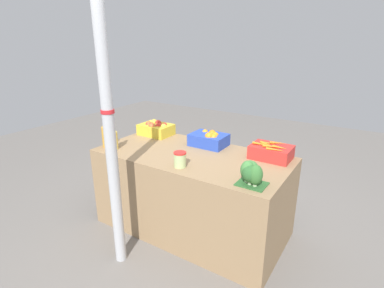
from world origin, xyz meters
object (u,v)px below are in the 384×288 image
Objects in this scene: orange_crate at (209,139)px; pickle_jar at (180,159)px; apple_crate at (156,128)px; juice_bottle_amber at (105,135)px; carrot_crate at (271,152)px; support_pole at (109,123)px; broccoli_pile at (251,172)px; juice_bottle_golden at (114,139)px.

orange_crate reaches higher than pickle_jar.
juice_bottle_amber is (-0.16, -0.60, 0.05)m from apple_crate.
carrot_crate reaches higher than pickle_jar.
carrot_crate is at bearing 21.55° from juice_bottle_amber.
carrot_crate is (0.95, 1.04, -0.37)m from support_pole.
orange_crate is 2.73× the size of pickle_jar.
broccoli_pile reaches higher than orange_crate.
juice_bottle_golden is (-0.45, 0.44, -0.33)m from support_pole.
juice_bottle_golden is (0.12, -0.00, -0.02)m from juice_bottle_amber.
juice_bottle_amber reaches higher than orange_crate.
apple_crate is 1.36m from carrot_crate.
pickle_jar is (0.81, -0.01, -0.04)m from juice_bottle_golden.
broccoli_pile reaches higher than carrot_crate.
support_pole is 0.71m from juice_bottle_golden.
support_pole is at bearing -37.68° from juice_bottle_amber.
support_pole is 10.18× the size of juice_bottle_golden.
support_pole reaches higher than carrot_crate.
juice_bottle_amber reaches higher than carrot_crate.
apple_crate is 1.00× the size of orange_crate.
orange_crate is at bearing 179.81° from carrot_crate.
carrot_crate is at bearing -0.19° from orange_crate.
support_pole is at bearing -132.31° from carrot_crate.
juice_bottle_golden is (-1.40, -0.60, 0.04)m from carrot_crate.
juice_bottle_amber reaches higher than apple_crate.
support_pole is 6.92× the size of apple_crate.
pickle_jar is at bearing -84.53° from orange_crate.
apple_crate is at bearing -179.91° from orange_crate.
juice_bottle_golden reaches higher than orange_crate.
broccoli_pile is at bearing -23.09° from apple_crate.
support_pole reaches higher than apple_crate.
orange_crate is 1.47× the size of juice_bottle_golden.
broccoli_pile is at bearing -85.95° from carrot_crate.
broccoli_pile is (1.40, -0.60, 0.02)m from apple_crate.
broccoli_pile is 0.89× the size of juice_bottle_golden.
support_pole is at bearing -68.61° from apple_crate.
carrot_crate is 1.53m from juice_bottle_golden.
broccoli_pile is at bearing -40.68° from orange_crate.
apple_crate is 1.52m from broccoli_pile.
pickle_jar is at bearing -38.66° from apple_crate.
juice_bottle_amber is 1.21× the size of juice_bottle_golden.
carrot_crate is 1.47× the size of juice_bottle_golden.
support_pole is 6.92× the size of orange_crate.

